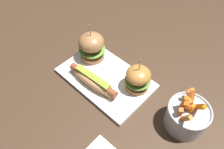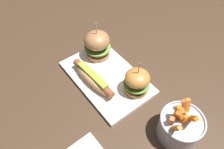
{
  "view_description": "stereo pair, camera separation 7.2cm",
  "coord_description": "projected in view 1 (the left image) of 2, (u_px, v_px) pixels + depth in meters",
  "views": [
    {
      "loc": [
        0.35,
        -0.34,
        0.61
      ],
      "look_at": [
        0.03,
        0.0,
        0.05
      ],
      "focal_mm": 34.7,
      "sensor_mm": 36.0,
      "label": 1
    },
    {
      "loc": [
        0.4,
        -0.28,
        0.61
      ],
      "look_at": [
        0.03,
        0.0,
        0.05
      ],
      "focal_mm": 34.7,
      "sensor_mm": 36.0,
      "label": 2
    }
  ],
  "objects": [
    {
      "name": "slider_left",
      "position": [
        92.0,
        46.0,
        0.79
      ],
      "size": [
        0.1,
        0.1,
        0.15
      ],
      "color": "#A37042",
      "rests_on": "platter_main"
    },
    {
      "name": "ground_plane",
      "position": [
        105.0,
        79.0,
        0.78
      ],
      "size": [
        3.0,
        3.0,
        0.0
      ],
      "primitive_type": "plane",
      "color": "#422D1E"
    },
    {
      "name": "fries_bucket",
      "position": [
        187.0,
        116.0,
        0.63
      ],
      "size": [
        0.13,
        0.13,
        0.14
      ],
      "color": "#B7BABF",
      "rests_on": "ground"
    },
    {
      "name": "hot_dog",
      "position": [
        93.0,
        80.0,
        0.73
      ],
      "size": [
        0.2,
        0.06,
        0.05
      ],
      "color": "#E2A765",
      "rests_on": "platter_main"
    },
    {
      "name": "platter_main",
      "position": [
        105.0,
        78.0,
        0.77
      ],
      "size": [
        0.32,
        0.2,
        0.01
      ],
      "primitive_type": "cube",
      "color": "white",
      "rests_on": "ground"
    },
    {
      "name": "slider_right",
      "position": [
        138.0,
        78.0,
        0.71
      ],
      "size": [
        0.09,
        0.09,
        0.13
      ],
      "color": "#B77935",
      "rests_on": "platter_main"
    }
  ]
}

